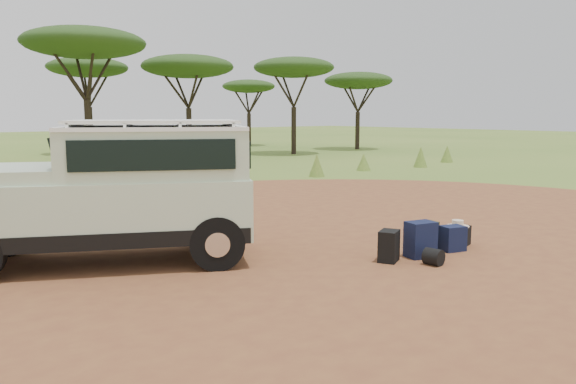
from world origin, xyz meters
TOP-DOWN VIEW (x-y plane):
  - ground at (0.00, 0.00)m, footprint 140.00×140.00m
  - dirt_clearing at (0.00, 0.00)m, footprint 23.00×23.00m
  - grass_fringe at (0.12, 8.67)m, footprint 36.60×1.60m
  - safari_vehicle at (-1.66, 1.68)m, footprint 4.86×3.72m
  - backpack_black at (1.65, -1.09)m, footprint 0.45×0.41m
  - backpack_navy at (2.25, -1.24)m, footprint 0.52×0.43m
  - backpack_olive at (2.80, -0.97)m, footprint 0.39×0.31m
  - duffel_navy at (3.03, -1.33)m, footprint 0.46×0.40m
  - hard_case at (3.42, -1.17)m, footprint 0.57×0.47m
  - stuff_sack at (2.02, -1.67)m, footprint 0.29×0.29m
  - safari_hat at (3.42, -1.17)m, footprint 0.40×0.40m

SIDE VIEW (x-z plane):
  - ground at x=0.00m, z-range 0.00..0.00m
  - dirt_clearing at x=0.00m, z-range 0.00..0.01m
  - stuff_sack at x=2.02m, z-range 0.00..0.26m
  - hard_case at x=3.42m, z-range 0.00..0.35m
  - duffel_navy at x=3.03m, z-range 0.00..0.44m
  - backpack_olive at x=2.80m, z-range 0.00..0.49m
  - backpack_black at x=1.65m, z-range 0.00..0.51m
  - backpack_navy at x=2.25m, z-range 0.00..0.59m
  - safari_hat at x=3.42m, z-range 0.34..0.45m
  - grass_fringe at x=0.12m, z-range -0.05..0.85m
  - safari_vehicle at x=-1.66m, z-range -0.04..2.20m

